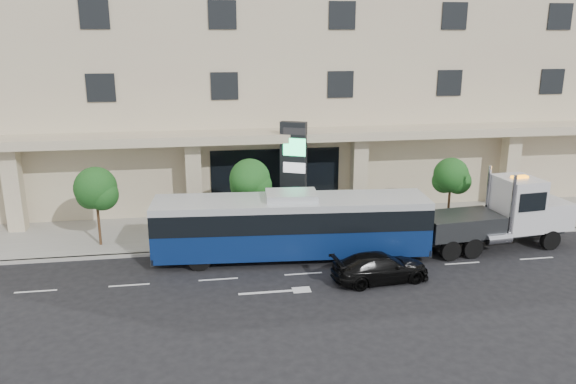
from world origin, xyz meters
name	(u,v)px	position (x,y,z in m)	size (l,w,h in m)	color
ground	(298,262)	(0.00, 0.00, 0.00)	(120.00, 120.00, 0.00)	black
sidewalk	(283,227)	(0.00, 5.00, 0.07)	(120.00, 6.00, 0.15)	gray
curb	(291,246)	(0.00, 2.00, 0.07)	(120.00, 0.30, 0.15)	gray
convention_center	(261,48)	(0.00, 15.42, 9.97)	(60.00, 17.60, 20.00)	#BDA88D
tree_left	(96,191)	(-9.97, 3.59, 3.11)	(2.27, 2.20, 4.22)	#422B19
tree_mid	(250,182)	(-1.97, 3.59, 3.26)	(2.28, 2.20, 4.38)	#422B19
tree_right	(451,178)	(9.53, 3.59, 3.04)	(2.10, 2.00, 4.04)	#422B19
city_bus	(291,225)	(-0.24, 0.58, 1.76)	(13.79, 3.86, 3.45)	black
tow_truck	(502,216)	(10.93, 0.31, 1.74)	(9.31, 3.04, 4.22)	#2D3033
black_sedan	(380,267)	(3.34, -2.79, 0.66)	(1.84, 4.52, 1.31)	black
signage_pylon	(293,173)	(0.71, 5.57, 3.20)	(1.57, 1.12, 6.01)	black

